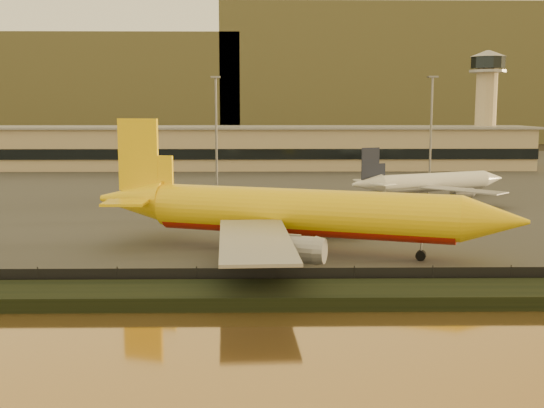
{
  "coord_description": "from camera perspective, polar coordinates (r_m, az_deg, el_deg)",
  "views": [
    {
      "loc": [
        0.59,
        -80.3,
        18.56
      ],
      "look_at": [
        2.02,
        12.0,
        5.38
      ],
      "focal_mm": 45.0,
      "sensor_mm": 36.0,
      "label": 1
    }
  ],
  "objects": [
    {
      "name": "ground",
      "position": [
        82.42,
        -1.28,
        -4.89
      ],
      "size": [
        900.0,
        900.0,
        0.0
      ],
      "primitive_type": "plane",
      "color": "black",
      "rests_on": "ground"
    },
    {
      "name": "embankment",
      "position": [
        65.77,
        -1.38,
        -7.63
      ],
      "size": [
        320.0,
        7.0,
        1.4
      ],
      "primitive_type": "cube",
      "color": "black",
      "rests_on": "ground"
    },
    {
      "name": "tarmac",
      "position": [
        176.27,
        -1.08,
        2.11
      ],
      "size": [
        320.0,
        220.0,
        0.2
      ],
      "primitive_type": "cube",
      "color": "#2D2D2D",
      "rests_on": "ground"
    },
    {
      "name": "perimeter_fence",
      "position": [
        69.48,
        -1.35,
        -6.26
      ],
      "size": [
        300.0,
        0.05,
        2.2
      ],
      "primitive_type": "cube",
      "color": "black",
      "rests_on": "tarmac"
    },
    {
      "name": "terminal_building",
      "position": [
        206.77,
        -5.09,
        4.68
      ],
      "size": [
        202.0,
        25.0,
        12.6
      ],
      "color": "tan",
      "rests_on": "tarmac"
    },
    {
      "name": "control_tower",
      "position": [
        222.43,
        17.5,
        8.56
      ],
      "size": [
        11.2,
        11.2,
        35.5
      ],
      "color": "tan",
      "rests_on": "tarmac"
    },
    {
      "name": "apron_light_masts",
      "position": [
        155.99,
        4.45,
        7.05
      ],
      "size": [
        152.2,
        12.2,
        25.4
      ],
      "color": "slate",
      "rests_on": "tarmac"
    },
    {
      "name": "distant_hills",
      "position": [
        421.03,
        -3.85,
        9.85
      ],
      "size": [
        470.0,
        160.0,
        70.0
      ],
      "color": "brown",
      "rests_on": "ground"
    },
    {
      "name": "dhl_cargo_jet",
      "position": [
        86.4,
        1.93,
        -0.76
      ],
      "size": [
        54.82,
        52.16,
        16.82
      ],
      "rotation": [
        0.0,
        0.0,
        -0.33
      ],
      "color": "yellow",
      "rests_on": "tarmac"
    },
    {
      "name": "white_narrowbody_jet",
      "position": [
        141.54,
        13.17,
        1.75
      ],
      "size": [
        35.17,
        33.23,
        10.61
      ],
      "rotation": [
        0.0,
        0.0,
        0.41
      ],
      "color": "silver",
      "rests_on": "tarmac"
    },
    {
      "name": "gse_vehicle_yellow",
      "position": [
        113.16,
        4.87,
        -0.79
      ],
      "size": [
        4.1,
        2.39,
        1.74
      ],
      "primitive_type": "cube",
      "rotation": [
        0.0,
        0.0,
        -0.18
      ],
      "color": "yellow",
      "rests_on": "tarmac"
    },
    {
      "name": "gse_vehicle_white",
      "position": [
        112.29,
        -7.17,
        -0.92
      ],
      "size": [
        4.04,
        3.04,
        1.66
      ],
      "primitive_type": "cube",
      "rotation": [
        0.0,
        0.0,
        -0.43
      ],
      "color": "silver",
      "rests_on": "tarmac"
    }
  ]
}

